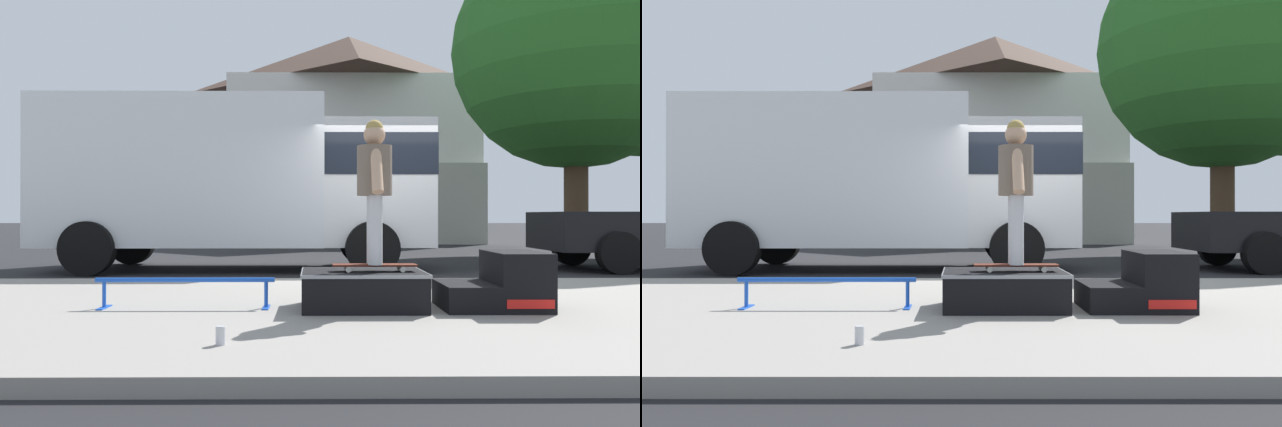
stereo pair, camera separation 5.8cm
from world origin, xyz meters
TOP-DOWN VIEW (x-y plane):
  - ground_plane at (0.00, 0.00)m, footprint 140.00×140.00m
  - sidewalk_slab at (0.00, -3.00)m, footprint 50.00×5.00m
  - skate_box at (-0.81, -3.16)m, footprint 1.15×0.83m
  - kicker_ramp at (0.48, -3.17)m, footprint 0.95×0.78m
  - grind_rail at (-2.48, -3.12)m, footprint 1.68×0.28m
  - skateboard at (-0.70, -3.22)m, footprint 0.78×0.22m
  - skater_kid at (-0.70, -3.22)m, footprint 0.33×0.69m
  - soda_can at (-1.90, -4.71)m, footprint 0.07×0.07m
  - box_truck at (-2.63, 2.20)m, footprint 6.91×2.63m
  - street_tree_main at (5.53, 5.73)m, footprint 6.61×6.01m
  - house_behind at (0.16, 15.51)m, footprint 9.54×8.23m

SIDE VIEW (x-z plane):
  - ground_plane at x=0.00m, z-range 0.00..0.00m
  - sidewalk_slab at x=0.00m, z-range 0.00..0.12m
  - soda_can at x=-1.90m, z-range 0.12..0.25m
  - skate_box at x=-0.81m, z-range 0.13..0.48m
  - grind_rail at x=-2.48m, z-range 0.20..0.48m
  - kicker_ramp at x=0.48m, z-range 0.07..0.61m
  - skateboard at x=-0.70m, z-range 0.49..0.56m
  - skater_kid at x=-0.70m, z-range 0.66..2.00m
  - box_truck at x=-2.63m, z-range 0.18..3.23m
  - house_behind at x=0.16m, z-range 0.04..8.44m
  - street_tree_main at x=5.53m, z-range 0.90..9.06m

